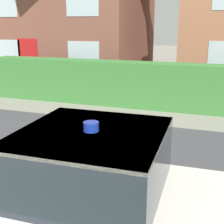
% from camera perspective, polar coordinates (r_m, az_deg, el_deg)
% --- Properties ---
extents(road_strip, '(28.00, 6.56, 0.01)m').
position_cam_1_polar(road_strip, '(6.21, -9.30, -10.34)').
color(road_strip, '#424247').
rests_on(road_strip, ground).
extents(garden_hedge, '(12.95, 0.82, 1.50)m').
position_cam_1_polar(garden_hedge, '(10.36, 9.95, 4.63)').
color(garden_hedge, '#3D7F38').
rests_on(garden_hedge, ground).
extents(police_car, '(4.02, 1.92, 1.67)m').
position_cam_1_polar(police_car, '(3.92, -6.66, -15.16)').
color(police_car, black).
rests_on(police_car, road_strip).
extents(house_left, '(7.20, 7.03, 7.30)m').
position_cam_1_polar(house_left, '(16.99, -6.70, 19.15)').
color(house_left, brown).
rests_on(house_left, ground).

